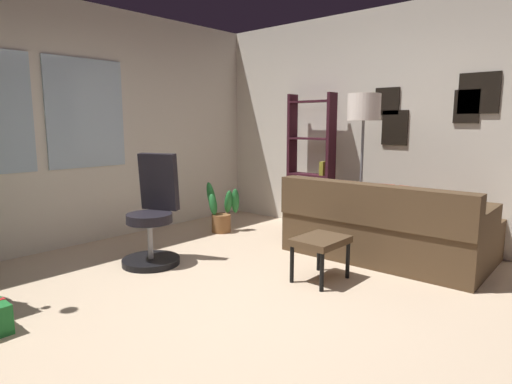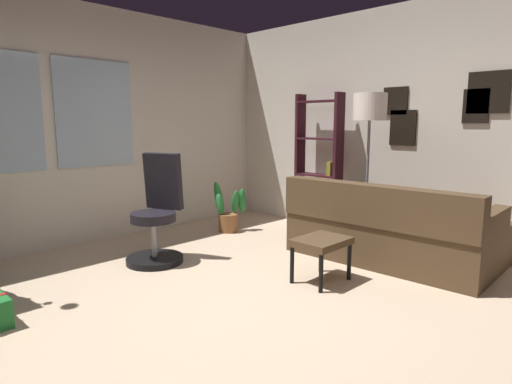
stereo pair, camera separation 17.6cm
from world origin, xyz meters
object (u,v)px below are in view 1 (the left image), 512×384
object	(u,v)px
couch	(397,230)
office_chair	(153,221)
footstool	(321,244)
potted_plant	(221,212)
floor_lamp	(363,119)
bookshelf	(310,172)

from	to	relation	value
couch	office_chair	size ratio (longest dim) A/B	1.82
footstool	potted_plant	xyz separation A→B (m)	(0.62, 1.91, -0.08)
office_chair	floor_lamp	size ratio (longest dim) A/B	0.64
footstool	potted_plant	size ratio (longest dim) A/B	0.74
footstool	bookshelf	distance (m)	1.94
couch	bookshelf	bearing A→B (deg)	72.55
office_chair	potted_plant	distance (m)	1.38
footstool	bookshelf	xyz separation A→B (m)	(1.50, 1.15, 0.42)
footstool	bookshelf	bearing A→B (deg)	37.57
office_chair	footstool	bearing A→B (deg)	-65.60
couch	footstool	world-z (taller)	couch
floor_lamp	couch	bearing A→B (deg)	-97.26
couch	floor_lamp	xyz separation A→B (m)	(0.06, 0.46, 1.13)
couch	footstool	bearing A→B (deg)	167.65
couch	office_chair	world-z (taller)	office_chair
couch	office_chair	xyz separation A→B (m)	(-1.75, 1.74, 0.13)
floor_lamp	footstool	bearing A→B (deg)	-168.47
couch	potted_plant	xyz separation A→B (m)	(-0.44, 2.14, -0.04)
floor_lamp	bookshelf	bearing A→B (deg)	67.81
footstool	office_chair	bearing A→B (deg)	114.40
office_chair	floor_lamp	bearing A→B (deg)	-35.33
office_chair	bookshelf	bearing A→B (deg)	-9.28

